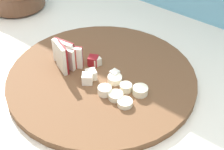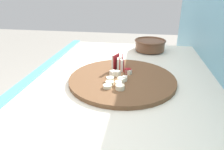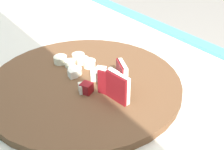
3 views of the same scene
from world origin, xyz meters
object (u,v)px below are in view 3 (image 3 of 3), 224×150
(cutting_board, at_px, (84,84))
(apple_wedge_fan, at_px, (117,83))
(apple_dice_pile, at_px, (90,79))
(banana_slice_rows, at_px, (75,62))

(cutting_board, xyz_separation_m, apple_wedge_fan, (-0.08, -0.02, 0.03))
(apple_wedge_fan, relative_size, apple_dice_pile, 0.83)
(cutting_board, relative_size, apple_dice_pile, 4.60)
(cutting_board, bearing_deg, banana_slice_rows, -14.88)
(apple_wedge_fan, height_order, apple_dice_pile, apple_wedge_fan)
(apple_wedge_fan, bearing_deg, cutting_board, 15.64)
(cutting_board, bearing_deg, apple_wedge_fan, -164.36)
(apple_wedge_fan, relative_size, banana_slice_rows, 0.78)
(apple_dice_pile, bearing_deg, apple_wedge_fan, -164.82)
(cutting_board, height_order, banana_slice_rows, banana_slice_rows)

